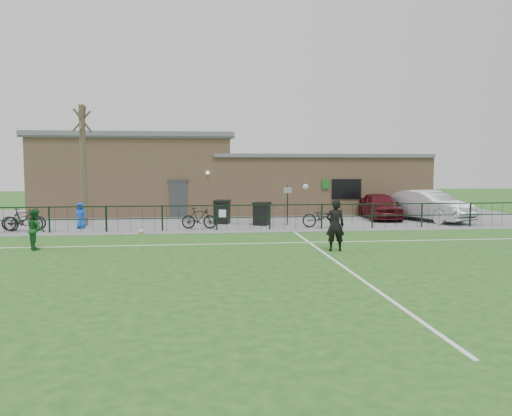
{
  "coord_description": "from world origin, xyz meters",
  "views": [
    {
      "loc": [
        -2.31,
        -15.13,
        3.07
      ],
      "look_at": [
        0.0,
        5.0,
        1.3
      ],
      "focal_mm": 35.0,
      "sensor_mm": 36.0,
      "label": 1
    }
  ],
  "objects": [
    {
      "name": "bare_tree",
      "position": [
        -8.0,
        10.5,
        3.0
      ],
      "size": [
        0.3,
        0.3,
        6.0
      ],
      "primitive_type": "cylinder",
      "color": "#45392A",
      "rests_on": "ground"
    },
    {
      "name": "goalkeeper_kick",
      "position": [
        2.47,
        2.04,
        0.95
      ],
      "size": [
        1.0,
        2.83,
        2.29
      ],
      "color": "black",
      "rests_on": "ground"
    },
    {
      "name": "clubhouse",
      "position": [
        -0.88,
        16.5,
        2.22
      ],
      "size": [
        24.25,
        5.4,
        4.96
      ],
      "color": "tan",
      "rests_on": "ground"
    },
    {
      "name": "pitch_line_touch",
      "position": [
        0.0,
        7.8,
        0.0
      ],
      "size": [
        28.0,
        0.1,
        0.01
      ],
      "primitive_type": "cube",
      "color": "white",
      "rests_on": "ground"
    },
    {
      "name": "bicycle_d",
      "position": [
        -2.31,
        8.6,
        0.52
      ],
      "size": [
        1.72,
        0.64,
        1.01
      ],
      "primitive_type": "imported",
      "rotation": [
        0.0,
        0.0,
        1.47
      ],
      "color": "black",
      "rests_on": "paving_strip"
    },
    {
      "name": "sign_post",
      "position": [
        2.14,
        9.7,
        1.02
      ],
      "size": [
        0.07,
        0.07,
        2.0
      ],
      "primitive_type": "cylinder",
      "rotation": [
        0.0,
        0.0,
        0.23
      ],
      "color": "black",
      "rests_on": "paving_strip"
    },
    {
      "name": "car_maroon",
      "position": [
        7.78,
        11.78,
        0.76
      ],
      "size": [
        2.18,
        4.51,
        1.49
      ],
      "primitive_type": "imported",
      "rotation": [
        0.0,
        0.0,
        -0.1
      ],
      "color": "#4B0D17",
      "rests_on": "paving_strip"
    },
    {
      "name": "ball_ground",
      "position": [
        -4.86,
        7.09,
        0.12
      ],
      "size": [
        0.24,
        0.24,
        0.24
      ],
      "primitive_type": "sphere",
      "color": "silver",
      "rests_on": "ground"
    },
    {
      "name": "bicycle_c",
      "position": [
        -10.38,
        8.88,
        0.54
      ],
      "size": [
        1.99,
        0.74,
        1.04
      ],
      "primitive_type": "imported",
      "rotation": [
        0.0,
        0.0,
        1.6
      ],
      "color": "black",
      "rests_on": "paving_strip"
    },
    {
      "name": "pitch_line_mid",
      "position": [
        0.0,
        4.0,
        0.0
      ],
      "size": [
        28.0,
        0.1,
        0.01
      ],
      "primitive_type": "cube",
      "color": "white",
      "rests_on": "ground"
    },
    {
      "name": "wheelie_bin_right",
      "position": [
        0.83,
        9.73,
        0.55
      ],
      "size": [
        0.98,
        1.02,
        1.07
      ],
      "primitive_type": "cube",
      "rotation": [
        0.0,
        0.0,
        -0.43
      ],
      "color": "black",
      "rests_on": "paving_strip"
    },
    {
      "name": "outfield_player",
      "position": [
        -8.2,
        3.57,
        0.73
      ],
      "size": [
        0.82,
        0.89,
        1.46
      ],
      "primitive_type": "imported",
      "rotation": [
        0.0,
        0.0,
        2.04
      ],
      "color": "#164F20",
      "rests_on": "ground"
    },
    {
      "name": "paving_strip",
      "position": [
        0.0,
        13.5,
        0.01
      ],
      "size": [
        34.0,
        13.0,
        0.02
      ],
      "primitive_type": "cube",
      "color": "slate",
      "rests_on": "ground"
    },
    {
      "name": "car_silver",
      "position": [
        10.05,
        10.53,
        0.85
      ],
      "size": [
        3.53,
        5.33,
        1.66
      ],
      "primitive_type": "imported",
      "rotation": [
        0.0,
        0.0,
        0.39
      ],
      "color": "#B0B2B8",
      "rests_on": "paving_strip"
    },
    {
      "name": "spectator_child",
      "position": [
        -7.95,
        9.34,
        0.64
      ],
      "size": [
        0.69,
        0.54,
        1.24
      ],
      "primitive_type": "imported",
      "rotation": [
        0.0,
        0.0,
        -0.26
      ],
      "color": "blue",
      "rests_on": "paving_strip"
    },
    {
      "name": "bicycle_e",
      "position": [
        3.65,
        8.36,
        0.54
      ],
      "size": [
        2.07,
        1.07,
        1.03
      ],
      "primitive_type": "imported",
      "rotation": [
        0.0,
        0.0,
        1.37
      ],
      "color": "black",
      "rests_on": "paving_strip"
    },
    {
      "name": "perimeter_fence",
      "position": [
        0.0,
        8.0,
        0.6
      ],
      "size": [
        28.0,
        0.1,
        1.2
      ],
      "primitive_type": "cube",
      "color": "black",
      "rests_on": "ground"
    },
    {
      "name": "pitch_line_perp",
      "position": [
        2.0,
        0.0,
        0.0
      ],
      "size": [
        0.1,
        16.0,
        0.01
      ],
      "primitive_type": "cube",
      "color": "white",
      "rests_on": "ground"
    },
    {
      "name": "wheelie_bin_left",
      "position": [
        -1.13,
        10.59,
        0.58
      ],
      "size": [
        0.91,
        0.99,
        1.13
      ],
      "primitive_type": "cube",
      "rotation": [
        0.0,
        0.0,
        -0.22
      ],
      "color": "black",
      "rests_on": "paving_strip"
    },
    {
      "name": "ground",
      "position": [
        0.0,
        0.0,
        0.0
      ],
      "size": [
        90.0,
        90.0,
        0.0
      ],
      "primitive_type": "plane",
      "color": "#1F4F17",
      "rests_on": "ground"
    },
    {
      "name": "bicycle_b",
      "position": [
        -10.3,
        8.56,
        0.55
      ],
      "size": [
        1.77,
        0.52,
        1.06
      ],
      "primitive_type": "imported",
      "rotation": [
        0.0,
        0.0,
        1.56
      ],
      "color": "black",
      "rests_on": "paving_strip"
    }
  ]
}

